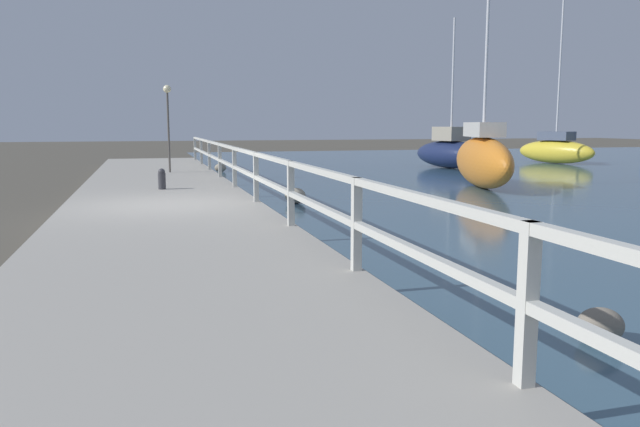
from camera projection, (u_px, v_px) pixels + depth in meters
name	position (u px, v px, depth m)	size (l,w,h in m)	color
ground_plane	(165.00, 219.00, 12.72)	(120.00, 120.00, 0.00)	#4C473D
dock_walkway	(164.00, 212.00, 12.70)	(4.00, 36.00, 0.28)	#9E998E
railing	(256.00, 168.00, 13.09)	(0.10, 32.50, 1.05)	beige
boulder_water_edge	(295.00, 196.00, 15.11)	(0.51, 0.46, 0.38)	gray
boulder_downstream	(220.00, 168.00, 24.97)	(0.46, 0.41, 0.35)	gray
boulder_far_strip	(600.00, 325.00, 5.50)	(0.41, 0.37, 0.31)	slate
mooring_bollard	(162.00, 179.00, 15.68)	(0.19, 0.19, 0.53)	#333338
dock_lamp	(168.00, 107.00, 20.91)	(0.26, 0.26, 2.92)	#514C47
sailboat_orange	(483.00, 159.00, 18.82)	(2.53, 5.43, 6.96)	orange
sailboat_yellow	(556.00, 150.00, 30.36)	(2.34, 4.33, 8.00)	gold
sailboat_navy	(451.00, 152.00, 27.07)	(2.46, 4.51, 6.35)	#192347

